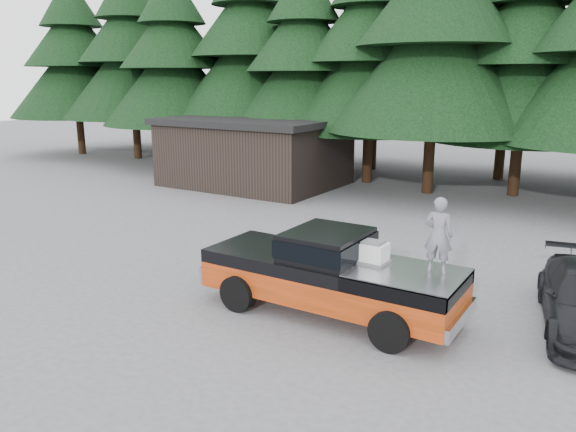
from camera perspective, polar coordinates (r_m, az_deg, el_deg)
The scene contains 7 objects.
ground at distance 13.80m, azimuth -1.67°, elevation -8.30°, with size 120.00×120.00×0.00m, color #525154.
pickup_truck at distance 12.74m, azimuth 4.28°, elevation -7.05°, with size 6.00×2.04×1.33m, color #C03B12, non-canonical shape.
truck_cab at distance 12.47m, azimuth 3.96°, elevation -2.85°, with size 1.66×1.90×0.59m, color black.
air_compressor at distance 12.20m, azimuth 8.56°, elevation -3.78°, with size 0.61×0.50×0.42m, color silver.
man_on_bed at distance 11.73m, azimuth 15.04°, elevation -1.87°, with size 0.58×0.38×1.58m, color slate.
utility_building at distance 27.99m, azimuth -3.39°, elevation 6.59°, with size 8.40×6.40×3.30m.
treeline at distance 28.71m, azimuth 19.49°, elevation 18.16°, with size 60.15×16.05×17.50m.
Camera 1 is at (7.13, -10.61, 5.21)m, focal length 35.00 mm.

